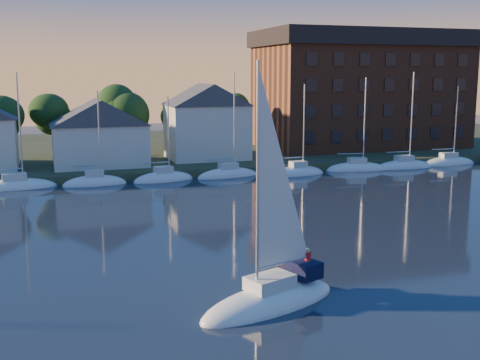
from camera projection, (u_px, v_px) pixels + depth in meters
name	position (u px, v px, depth m)	size (l,w,h in m)	color
shoreline_land	(130.00, 153.00, 92.41)	(160.00, 50.00, 2.00)	#2D3921
wooden_dock	(157.00, 177.00, 70.89)	(120.00, 3.00, 1.00)	brown
clubhouse_centre	(99.00, 132.00, 72.83)	(11.55, 8.40, 8.08)	silver
clubhouse_east	(207.00, 121.00, 78.85)	(10.50, 8.40, 9.80)	silver
condo_block	(361.00, 89.00, 91.73)	(31.00, 17.00, 17.40)	brown
tree_line	(156.00, 111.00, 80.54)	(93.40, 5.40, 8.90)	#362418
moored_fleet	(196.00, 179.00, 69.30)	(95.50, 2.40, 12.05)	white
hero_sailboat	(272.00, 294.00, 31.77)	(9.28, 5.75, 13.84)	white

